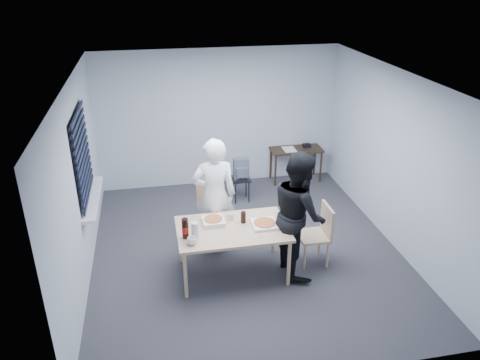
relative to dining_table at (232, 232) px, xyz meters
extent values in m
plane|color=#333237|center=(0.30, 0.53, -0.66)|extent=(5.00, 5.00, 0.00)
plane|color=white|center=(0.30, 0.53, 1.94)|extent=(5.00, 5.00, 0.00)
plane|color=silver|center=(0.30, 3.03, 0.64)|extent=(4.50, 0.00, 4.50)
plane|color=silver|center=(0.30, -1.97, 0.64)|extent=(4.50, 0.00, 4.50)
plane|color=silver|center=(-1.95, 0.53, 0.64)|extent=(0.00, 5.00, 5.00)
plane|color=silver|center=(2.55, 0.53, 0.64)|extent=(0.00, 5.00, 5.00)
plane|color=black|center=(-1.94, 0.93, 0.89)|extent=(0.00, 1.30, 1.30)
cube|color=black|center=(-1.91, 0.93, 0.89)|extent=(0.04, 1.30, 1.25)
cube|color=silver|center=(-1.86, 0.93, 0.22)|extent=(0.18, 1.42, 0.05)
cube|color=tan|center=(0.00, 0.00, 0.04)|extent=(1.49, 0.94, 0.04)
cylinder|color=tan|center=(-0.68, -0.41, -0.32)|extent=(0.05, 0.05, 0.68)
cylinder|color=tan|center=(-0.68, 0.41, -0.32)|extent=(0.05, 0.05, 0.68)
cylinder|color=tan|center=(0.68, -0.41, -0.32)|extent=(0.05, 0.05, 0.68)
cylinder|color=tan|center=(0.68, 0.41, -0.32)|extent=(0.05, 0.05, 0.68)
cube|color=tan|center=(-0.15, 0.88, -0.23)|extent=(0.42, 0.42, 0.04)
cube|color=tan|center=(-0.15, 1.07, 0.01)|extent=(0.42, 0.04, 0.44)
cylinder|color=tan|center=(-0.32, 0.71, -0.46)|extent=(0.03, 0.03, 0.41)
cylinder|color=tan|center=(-0.32, 1.05, -0.46)|extent=(0.03, 0.03, 0.41)
cylinder|color=tan|center=(0.02, 0.71, -0.46)|extent=(0.03, 0.03, 0.41)
cylinder|color=tan|center=(0.02, 1.05, -0.46)|extent=(0.03, 0.03, 0.41)
cube|color=tan|center=(1.17, 0.04, -0.23)|extent=(0.42, 0.42, 0.04)
cube|color=tan|center=(1.36, 0.04, 0.01)|extent=(0.04, 0.42, 0.44)
cylinder|color=tan|center=(1.00, -0.13, -0.46)|extent=(0.03, 0.03, 0.41)
cylinder|color=tan|center=(1.00, 0.21, -0.46)|extent=(0.03, 0.03, 0.41)
cylinder|color=tan|center=(1.34, -0.13, -0.46)|extent=(0.03, 0.03, 0.41)
cylinder|color=tan|center=(1.34, 0.21, -0.46)|extent=(0.03, 0.03, 0.41)
imported|color=white|center=(-0.14, 0.66, 0.22)|extent=(0.65, 0.42, 1.77)
imported|color=black|center=(0.90, -0.07, 0.22)|extent=(0.47, 0.86, 1.77)
cube|color=#332618|center=(1.78, 2.81, -0.02)|extent=(1.00, 0.44, 0.04)
cylinder|color=#332618|center=(1.32, 2.63, -0.35)|extent=(0.04, 0.04, 0.62)
cylinder|color=#332618|center=(1.32, 2.99, -0.35)|extent=(0.04, 0.04, 0.62)
cylinder|color=#332618|center=(2.24, 2.63, -0.35)|extent=(0.04, 0.04, 0.62)
cylinder|color=#332618|center=(2.24, 2.99, -0.35)|extent=(0.04, 0.04, 0.62)
cube|color=black|center=(0.55, 2.15, -0.24)|extent=(0.32, 0.32, 0.04)
cylinder|color=black|center=(0.43, 2.03, -0.46)|extent=(0.04, 0.04, 0.41)
cylinder|color=black|center=(0.43, 2.27, -0.46)|extent=(0.04, 0.04, 0.41)
cylinder|color=black|center=(0.67, 2.03, -0.46)|extent=(0.04, 0.04, 0.41)
cylinder|color=black|center=(0.67, 2.27, -0.46)|extent=(0.04, 0.04, 0.41)
cube|color=#575F67|center=(0.55, 2.15, -0.03)|extent=(0.27, 0.14, 0.38)
cube|color=#575F67|center=(0.55, 2.05, -0.07)|extent=(0.20, 0.05, 0.18)
cube|color=white|center=(-0.23, 0.17, 0.08)|extent=(0.30, 0.30, 0.03)
cube|color=white|center=(-0.23, 0.17, 0.11)|extent=(0.30, 0.30, 0.03)
cylinder|color=#CC7F38|center=(-0.23, 0.17, 0.13)|extent=(0.25, 0.25, 0.01)
cube|color=white|center=(0.44, -0.02, 0.08)|extent=(0.34, 0.34, 0.04)
cylinder|color=#CC7F38|center=(0.44, -0.02, 0.10)|extent=(0.29, 0.29, 0.01)
imported|color=white|center=(-0.57, -0.29, 0.11)|extent=(0.17, 0.17, 0.10)
imported|color=white|center=(0.02, 0.24, 0.11)|extent=(0.10, 0.10, 0.09)
cylinder|color=black|center=(0.17, 0.11, 0.14)|extent=(0.09, 0.09, 0.16)
cylinder|color=black|center=(-0.64, -0.13, 0.20)|extent=(0.08, 0.08, 0.28)
cylinder|color=red|center=(-0.64, -0.13, 0.18)|extent=(0.09, 0.09, 0.09)
cylinder|color=silver|center=(-0.51, -0.15, 0.17)|extent=(0.12, 0.12, 0.22)
torus|color=red|center=(0.31, -0.29, 0.06)|extent=(0.06, 0.06, 0.00)
cube|color=white|center=(1.63, 2.79, 0.01)|extent=(0.26, 0.34, 0.01)
cube|color=black|center=(2.00, 2.85, 0.03)|extent=(0.17, 0.13, 0.06)
camera|label=1|loc=(-0.95, -5.32, 3.27)|focal=35.00mm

